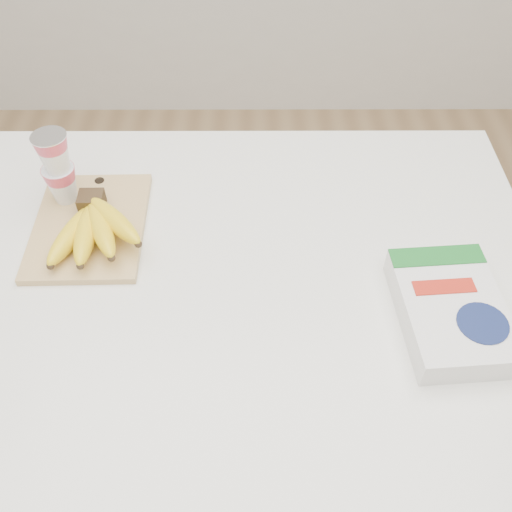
{
  "coord_description": "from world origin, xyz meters",
  "views": [
    {
      "loc": [
        0.11,
        -0.67,
        1.77
      ],
      "look_at": [
        0.11,
        0.0,
        1.02
      ],
      "focal_mm": 40.0,
      "sensor_mm": 36.0,
      "label": 1
    }
  ],
  "objects_px": {
    "cutting_board": "(90,225)",
    "yogurt_stack": "(57,166)",
    "cereal_box": "(451,310)",
    "table": "(210,401)",
    "bananas": "(93,227)"
  },
  "relations": [
    {
      "from": "cutting_board",
      "to": "yogurt_stack",
      "type": "distance_m",
      "value": 0.13
    },
    {
      "from": "cereal_box",
      "to": "cutting_board",
      "type": "bearing_deg",
      "value": 156.82
    },
    {
      "from": "cereal_box",
      "to": "yogurt_stack",
      "type": "bearing_deg",
      "value": 153.23
    },
    {
      "from": "table",
      "to": "yogurt_stack",
      "type": "xyz_separation_m",
      "value": [
        -0.27,
        0.18,
        0.59
      ]
    },
    {
      "from": "bananas",
      "to": "cereal_box",
      "type": "distance_m",
      "value": 0.65
    },
    {
      "from": "cutting_board",
      "to": "bananas",
      "type": "xyz_separation_m",
      "value": [
        0.02,
        -0.04,
        0.03
      ]
    },
    {
      "from": "yogurt_stack",
      "to": "cereal_box",
      "type": "xyz_separation_m",
      "value": [
        0.7,
        -0.29,
        -0.07
      ]
    },
    {
      "from": "cutting_board",
      "to": "cereal_box",
      "type": "distance_m",
      "value": 0.68
    },
    {
      "from": "cutting_board",
      "to": "bananas",
      "type": "distance_m",
      "value": 0.06
    },
    {
      "from": "yogurt_stack",
      "to": "table",
      "type": "bearing_deg",
      "value": -34.74
    },
    {
      "from": "table",
      "to": "yogurt_stack",
      "type": "bearing_deg",
      "value": 145.26
    },
    {
      "from": "cutting_board",
      "to": "cereal_box",
      "type": "relative_size",
      "value": 1.14
    },
    {
      "from": "table",
      "to": "yogurt_stack",
      "type": "distance_m",
      "value": 0.67
    },
    {
      "from": "cutting_board",
      "to": "bananas",
      "type": "bearing_deg",
      "value": -62.96
    },
    {
      "from": "cutting_board",
      "to": "yogurt_stack",
      "type": "relative_size",
      "value": 1.87
    }
  ]
}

